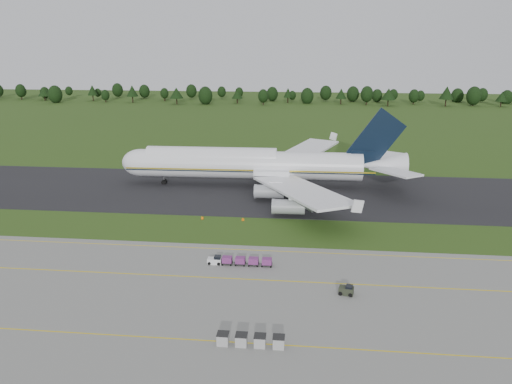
# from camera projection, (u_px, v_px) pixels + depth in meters

# --- Properties ---
(ground) EXTENTS (600.00, 600.00, 0.00)m
(ground) POSITION_uv_depth(u_px,v_px,m) (237.00, 230.00, 103.41)
(ground) COLOR #294514
(ground) RESTS_ON ground
(apron) EXTENTS (300.00, 52.00, 0.06)m
(apron) POSITION_uv_depth(u_px,v_px,m) (204.00, 316.00, 71.02)
(apron) COLOR slate
(apron) RESTS_ON ground
(taxiway) EXTENTS (300.00, 40.00, 0.08)m
(taxiway) POSITION_uv_depth(u_px,v_px,m) (252.00, 192.00, 130.07)
(taxiway) COLOR black
(taxiway) RESTS_ON ground
(apron_markings) EXTENTS (300.00, 30.20, 0.01)m
(apron_markings) POSITION_uv_depth(u_px,v_px,m) (213.00, 292.00, 77.70)
(apron_markings) COLOR yellow
(apron_markings) RESTS_ON apron
(tree_line) EXTENTS (527.98, 23.60, 11.98)m
(tree_line) POSITION_uv_depth(u_px,v_px,m) (305.00, 95.00, 310.25)
(tree_line) COLOR black
(tree_line) RESTS_ON ground
(aircraft) EXTENTS (76.48, 75.02, 21.61)m
(aircraft) POSITION_uv_depth(u_px,v_px,m) (255.00, 164.00, 133.22)
(aircraft) COLOR white
(aircraft) RESTS_ON ground
(baggage_train) EXTENTS (11.38, 1.46, 1.40)m
(baggage_train) POSITION_uv_depth(u_px,v_px,m) (239.00, 261.00, 87.12)
(baggage_train) COLOR silver
(baggage_train) RESTS_ON apron
(utility_cart) EXTENTS (2.45, 1.80, 1.21)m
(utility_cart) POSITION_uv_depth(u_px,v_px,m) (346.00, 291.00, 76.94)
(utility_cart) COLOR #272C1F
(utility_cart) RESTS_ON apron
(uld_row) EXTENTS (8.75, 1.55, 1.53)m
(uld_row) POSITION_uv_depth(u_px,v_px,m) (251.00, 340.00, 63.88)
(uld_row) COLOR #A2A2A2
(uld_row) RESTS_ON apron
(edge_markers) EXTENTS (9.54, 0.30, 0.60)m
(edge_markers) POSITION_uv_depth(u_px,v_px,m) (223.00, 219.00, 109.24)
(edge_markers) COLOR #FF6B08
(edge_markers) RESTS_ON ground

